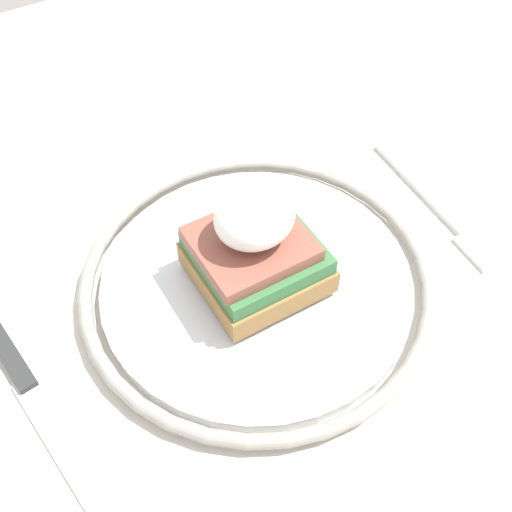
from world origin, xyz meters
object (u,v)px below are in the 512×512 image
fork (439,208)px  knife (22,376)px  plate (256,280)px  sandwich (255,247)px

fork → knife: size_ratio=0.80×
plate → knife: (0.17, -0.01, -0.01)m
sandwich → plate: bearing=-153.4°
fork → plate: bearing=-3.1°
plate → fork: plate is taller
sandwich → fork: (-0.16, 0.01, -0.04)m
fork → knife: 0.33m
fork → knife: (0.33, -0.02, 0.00)m
sandwich → fork: 0.17m
plate → sandwich: size_ratio=3.04×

